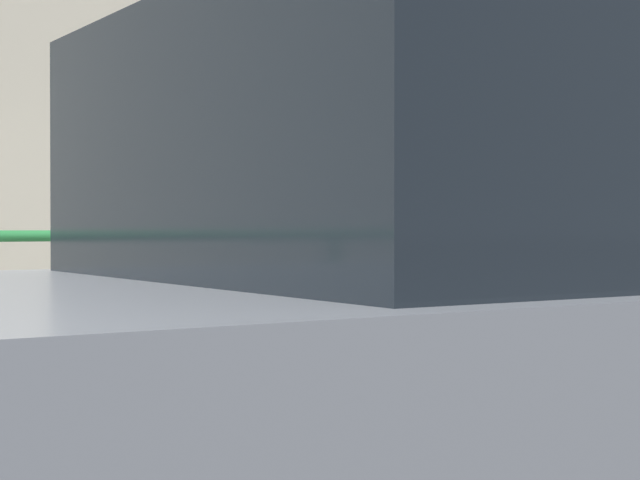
% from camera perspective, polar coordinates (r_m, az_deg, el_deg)
% --- Properties ---
extents(sidewalk_curb, '(36.00, 2.39, 0.16)m').
position_cam_1_polar(sidewalk_curb, '(5.17, -5.96, -12.27)').
color(sidewalk_curb, gray).
rests_on(sidewalk_curb, ground).
extents(parking_meter, '(0.15, 0.16, 1.35)m').
position_cam_1_polar(parking_meter, '(4.39, -1.93, -1.02)').
color(parking_meter, slate).
rests_on(parking_meter, sidewalk_curb).
extents(pedestrian_at_meter, '(0.59, 0.54, 1.57)m').
position_cam_1_polar(pedestrian_at_meter, '(4.81, 3.23, -1.66)').
color(pedestrian_at_meter, black).
rests_on(pedestrian_at_meter, sidewalk_curb).
extents(parked_sedan_gray, '(4.61, 1.84, 1.76)m').
position_cam_1_polar(parked_sedan_gray, '(2.84, 10.56, -6.75)').
color(parked_sedan_gray, slate).
rests_on(parked_sedan_gray, ground).
extents(background_railing, '(24.06, 0.06, 1.07)m').
position_cam_1_polar(background_railing, '(5.88, -10.08, -2.43)').
color(background_railing, '#1E602D').
rests_on(background_railing, sidewalk_curb).
extents(backdrop_wall, '(32.00, 0.50, 3.51)m').
position_cam_1_polar(backdrop_wall, '(7.69, -15.75, 4.55)').
color(backdrop_wall, '#ADA38E').
rests_on(backdrop_wall, ground).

